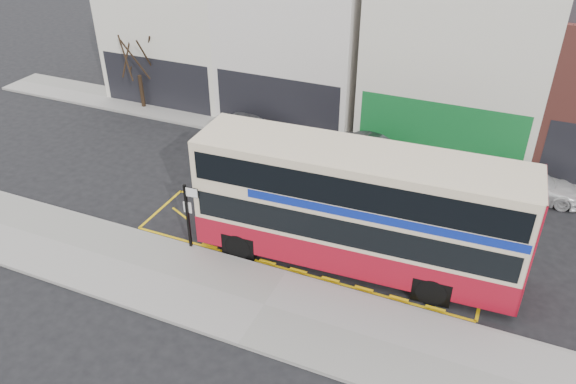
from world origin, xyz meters
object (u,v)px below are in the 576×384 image
at_px(car_white, 530,184).
at_px(bus_stop_post, 189,210).
at_px(street_tree_left, 135,45).
at_px(street_tree_right, 526,106).
at_px(car_silver, 250,128).
at_px(double_decker_bus, 357,208).
at_px(car_grey, 376,154).

bearing_deg(car_white, bus_stop_post, 127.00).
bearing_deg(street_tree_left, street_tree_right, 4.37).
xyz_separation_m(car_silver, street_tree_left, (-7.99, 1.25, 3.24)).
xyz_separation_m(double_decker_bus, car_silver, (-8.56, 8.04, -1.83)).
xyz_separation_m(car_silver, street_tree_right, (13.64, 2.91, 2.46)).
height_order(double_decker_bus, car_silver, double_decker_bus).
xyz_separation_m(bus_stop_post, car_grey, (4.93, 9.45, -1.13)).
relative_size(double_decker_bus, street_tree_left, 2.11).
distance_m(car_silver, car_grey, 7.26).
distance_m(bus_stop_post, car_grey, 10.72).
distance_m(car_grey, street_tree_left, 15.66).
bearing_deg(bus_stop_post, car_grey, 57.20).
bearing_deg(car_white, car_grey, 90.35).
bearing_deg(car_white, street_tree_left, 85.10).
height_order(car_silver, street_tree_right, street_tree_right).
distance_m(bus_stop_post, street_tree_left, 15.27).
xyz_separation_m(bus_stop_post, street_tree_left, (-10.30, 11.07, 2.07)).
bearing_deg(car_silver, car_white, -88.14).
relative_size(double_decker_bus, car_silver, 2.90).
bearing_deg(car_grey, street_tree_right, -48.79).
bearing_deg(car_silver, street_tree_left, 83.57).
relative_size(car_grey, street_tree_right, 0.99).
distance_m(street_tree_left, street_tree_right, 21.71).
bearing_deg(street_tree_left, bus_stop_post, -47.05).
bearing_deg(car_silver, car_grey, -90.44).
xyz_separation_m(car_silver, car_grey, (7.25, -0.37, 0.04)).
bearing_deg(street_tree_right, street_tree_left, -175.63).
bearing_deg(street_tree_left, car_grey, -6.09).
xyz_separation_m(car_grey, street_tree_right, (6.39, 3.28, 2.42)).
bearing_deg(car_grey, street_tree_left, 97.97).
distance_m(bus_stop_post, car_silver, 10.16).
relative_size(car_silver, street_tree_right, 0.91).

